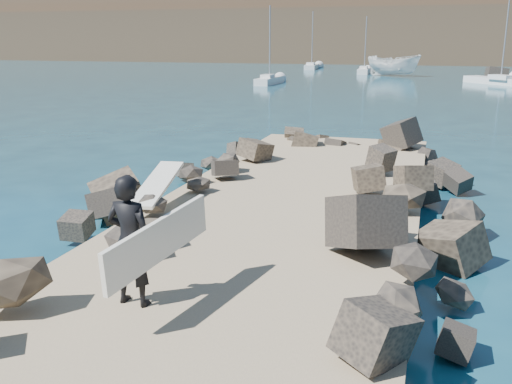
% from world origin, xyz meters
% --- Properties ---
extents(ground, '(800.00, 800.00, 0.00)m').
position_xyz_m(ground, '(0.00, 0.00, 0.00)').
color(ground, '#0F384C').
rests_on(ground, ground).
extents(jetty, '(6.00, 26.00, 0.60)m').
position_xyz_m(jetty, '(0.00, -2.00, 0.30)').
color(jetty, '#8C7759').
rests_on(jetty, ground).
extents(riprap_left, '(2.60, 22.00, 1.00)m').
position_xyz_m(riprap_left, '(-2.90, -1.50, 0.50)').
color(riprap_left, black).
rests_on(riprap_left, ground).
extents(riprap_right, '(2.60, 22.00, 1.00)m').
position_xyz_m(riprap_right, '(2.90, -1.50, 0.50)').
color(riprap_right, black).
rests_on(riprap_right, ground).
extents(surfboard_resting, '(0.84, 2.34, 0.08)m').
position_xyz_m(surfboard_resting, '(-2.72, 0.27, 1.04)').
color(surfboard_resting, silver).
rests_on(surfboard_resting, riprap_left).
extents(boat_imported, '(7.04, 4.42, 2.55)m').
position_xyz_m(boat_imported, '(-1.53, 60.22, 1.27)').
color(boat_imported, silver).
rests_on(boat_imported, ground).
extents(surfer_with_board, '(1.04, 2.36, 1.92)m').
position_xyz_m(surfer_with_board, '(-0.80, -4.25, 1.57)').
color(surfer_with_board, black).
rests_on(surfer_with_board, jetty).
extents(sailboat_a, '(1.42, 6.19, 7.55)m').
position_xyz_m(sailboat_a, '(-12.32, 43.92, 0.35)').
color(sailboat_a, silver).
rests_on(sailboat_a, ground).
extents(sailboat_e, '(2.16, 6.98, 8.30)m').
position_xyz_m(sailboat_e, '(-14.20, 73.70, 0.35)').
color(sailboat_e, silver).
rests_on(sailboat_e, ground).
extents(sailboat_c, '(6.65, 7.49, 9.80)m').
position_xyz_m(sailboat_c, '(9.39, 49.72, 0.35)').
color(sailboat_c, silver).
rests_on(sailboat_c, ground).
extents(sailboat_b, '(1.45, 5.89, 7.20)m').
position_xyz_m(sailboat_b, '(-5.43, 64.40, 0.35)').
color(sailboat_b, silver).
rests_on(sailboat_b, ground).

